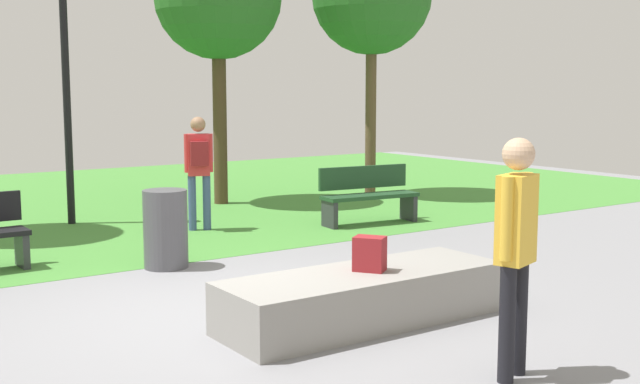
{
  "coord_description": "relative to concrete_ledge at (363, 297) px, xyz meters",
  "views": [
    {
      "loc": [
        -3.48,
        -6.73,
        2.16
      ],
      "look_at": [
        0.92,
        -0.36,
        1.14
      ],
      "focal_mm": 44.77,
      "sensor_mm": 36.0,
      "label": 1
    }
  ],
  "objects": [
    {
      "name": "ground_plane",
      "position": [
        -0.92,
        1.06,
        -0.24
      ],
      "size": [
        28.0,
        28.0,
        0.0
      ],
      "primitive_type": "plane",
      "color": "gray"
    },
    {
      "name": "skater_performing_trick",
      "position": [
        0.04,
        -1.76,
        0.82
      ],
      "size": [
        0.41,
        0.29,
        1.8
      ],
      "color": "black",
      "rests_on": "ground_plane"
    },
    {
      "name": "lamp_post",
      "position": [
        -0.54,
        6.9,
        2.3
      ],
      "size": [
        0.28,
        0.28,
        4.17
      ],
      "color": "black",
      "rests_on": "ground_plane"
    },
    {
      "name": "grass_lawn",
      "position": [
        -0.92,
        9.14,
        -0.23
      ],
      "size": [
        26.6,
        11.85,
        0.01
      ],
      "primitive_type": "cube",
      "color": "#478C38",
      "rests_on": "ground_plane"
    },
    {
      "name": "concrete_ledge",
      "position": [
        0.0,
        0.0,
        0.0
      ],
      "size": [
        2.75,
        0.93,
        0.48
      ],
      "primitive_type": "cube",
      "color": "gray",
      "rests_on": "ground_plane"
    },
    {
      "name": "backpack_on_ledge",
      "position": [
        0.07,
        0.0,
        0.4
      ],
      "size": [
        0.33,
        0.34,
        0.32
      ],
      "primitive_type": "cube",
      "rotation": [
        0.0,
        0.0,
        5.33
      ],
      "color": "maroon",
      "rests_on": "concrete_ledge"
    },
    {
      "name": "pedestrian_with_backpack",
      "position": [
        0.88,
        5.19,
        0.8
      ],
      "size": [
        0.41,
        0.42,
        1.72
      ],
      "color": "#3F5184",
      "rests_on": "ground_plane"
    },
    {
      "name": "trash_bin",
      "position": [
        -0.57,
        3.14,
        0.23
      ],
      "size": [
        0.53,
        0.53,
        0.94
      ],
      "primitive_type": "cylinder",
      "color": "#4C4C51",
      "rests_on": "ground_plane"
    },
    {
      "name": "park_bench_near_path",
      "position": [
        3.37,
        4.24,
        0.24
      ],
      "size": [
        1.64,
        0.65,
        0.91
      ],
      "color": "#1E4223",
      "rests_on": "ground_plane"
    }
  ]
}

